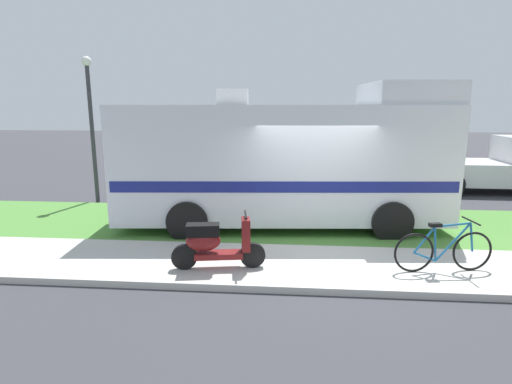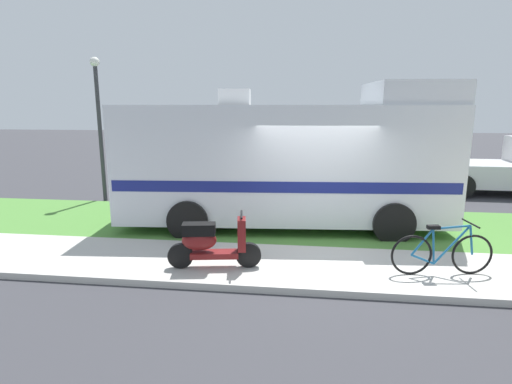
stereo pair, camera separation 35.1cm
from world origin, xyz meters
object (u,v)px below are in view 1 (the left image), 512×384
object	(u,v)px
bicycle	(443,250)
street_lamp_post	(91,116)
pickup_truck_far	(387,152)
scooter	(215,243)
motorhome_rv	(286,161)

from	to	relation	value
bicycle	street_lamp_post	size ratio (longest dim) A/B	0.40
bicycle	pickup_truck_far	xyz separation A→B (m)	(1.53, 10.89, 0.46)
scooter	street_lamp_post	bearing A→B (deg)	131.85
pickup_truck_far	scooter	bearing A→B (deg)	-116.06
bicycle	pickup_truck_far	world-z (taller)	pickup_truck_far
scooter	pickup_truck_far	distance (m)	12.33
bicycle	pickup_truck_far	distance (m)	11.01
motorhome_rv	scooter	world-z (taller)	motorhome_rv
motorhome_rv	scooter	xyz separation A→B (m)	(-1.18, -3.02, -1.04)
motorhome_rv	bicycle	size ratio (longest dim) A/B	4.53
bicycle	pickup_truck_far	bearing A→B (deg)	81.98
bicycle	street_lamp_post	distance (m)	10.03
bicycle	pickup_truck_far	size ratio (longest dim) A/B	0.30
scooter	pickup_truck_far	world-z (taller)	pickup_truck_far
scooter	pickup_truck_far	size ratio (longest dim) A/B	0.29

